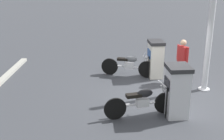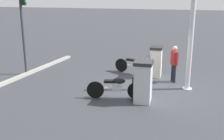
% 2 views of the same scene
% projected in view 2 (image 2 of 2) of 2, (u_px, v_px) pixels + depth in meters
% --- Properties ---
extents(ground_plane, '(120.00, 120.00, 0.00)m').
position_uv_depth(ground_plane, '(148.00, 87.00, 11.69)').
color(ground_plane, '#383A3F').
extents(fuel_pump_near, '(0.62, 0.81, 1.47)m').
position_uv_depth(fuel_pump_near, '(156.00, 61.00, 13.00)').
color(fuel_pump_near, silver).
rests_on(fuel_pump_near, ground).
extents(fuel_pump_far, '(0.70, 0.81, 1.55)m').
position_uv_depth(fuel_pump_far, '(143.00, 81.00, 9.91)').
color(fuel_pump_far, silver).
rests_on(fuel_pump_far, ground).
extents(motorcycle_near_pump, '(2.13, 0.84, 0.98)m').
position_uv_depth(motorcycle_near_pump, '(135.00, 65.00, 13.48)').
color(motorcycle_near_pump, black).
rests_on(motorcycle_near_pump, ground).
extents(motorcycle_far_pump, '(2.17, 0.70, 0.97)m').
position_uv_depth(motorcycle_far_pump, '(117.00, 87.00, 10.29)').
color(motorcycle_far_pump, black).
rests_on(motorcycle_far_pump, ground).
extents(attendant_person, '(0.36, 0.54, 1.65)m').
position_uv_depth(attendant_person, '(174.00, 62.00, 12.12)').
color(attendant_person, '#1E1E2D').
rests_on(attendant_person, ground).
extents(roadside_traffic_light, '(0.40, 0.29, 4.06)m').
position_uv_depth(roadside_traffic_light, '(23.00, 18.00, 12.84)').
color(roadside_traffic_light, '#38383A').
rests_on(roadside_traffic_light, ground).
extents(canopy_support_pole, '(0.40, 0.40, 4.02)m').
position_uv_depth(canopy_support_pole, '(190.00, 43.00, 10.94)').
color(canopy_support_pole, silver).
rests_on(canopy_support_pole, ground).
extents(road_edge_kerb, '(0.89, 8.22, 0.12)m').
position_uv_depth(road_edge_kerb, '(26.00, 74.00, 13.35)').
color(road_edge_kerb, '#9E9E93').
rests_on(road_edge_kerb, ground).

